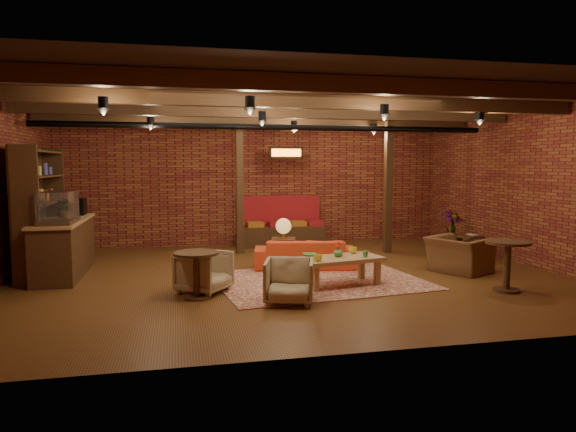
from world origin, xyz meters
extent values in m
plane|color=#432A10|center=(0.00, 0.00, 0.00)|extent=(10.00, 10.00, 0.00)
cube|color=black|center=(0.00, 0.00, 3.20)|extent=(10.00, 8.00, 0.02)
cube|color=maroon|center=(0.00, 4.00, 1.60)|extent=(10.00, 0.02, 3.20)
cube|color=maroon|center=(0.00, -4.00, 1.60)|extent=(10.00, 0.02, 3.20)
cube|color=maroon|center=(5.00, 0.00, 1.60)|extent=(0.02, 8.00, 3.20)
cylinder|color=black|center=(0.00, 1.60, 2.85)|extent=(9.60, 0.12, 0.12)
cube|color=#331E11|center=(-0.60, 2.60, 1.60)|extent=(0.16, 0.16, 3.20)
cube|color=#331E11|center=(2.80, 2.00, 1.60)|extent=(0.16, 0.16, 3.20)
imported|color=#337F33|center=(-4.00, 1.20, 1.22)|extent=(0.35, 0.39, 0.30)
cube|color=orange|center=(0.60, 3.10, 2.35)|extent=(0.86, 0.06, 0.30)
cube|color=maroon|center=(0.42, -0.50, 0.01)|extent=(3.89, 3.16, 0.01)
imported|color=#C43C1B|center=(0.46, 0.64, 0.29)|extent=(2.11, 1.14, 0.58)
cube|color=#A8864E|center=(0.68, -0.93, 0.46)|extent=(1.54, 0.99, 0.07)
cube|color=#A8864E|center=(0.15, -1.30, 0.21)|extent=(0.09, 0.09, 0.42)
cube|color=#A8864E|center=(1.31, -1.05, 0.21)|extent=(0.09, 0.09, 0.42)
cube|color=#A8864E|center=(0.05, -0.80, 0.21)|extent=(0.09, 0.09, 0.42)
cube|color=#A8864E|center=(1.21, -0.56, 0.21)|extent=(0.09, 0.09, 0.42)
imported|color=yellow|center=(0.21, -1.20, 0.55)|extent=(0.17, 0.17, 0.11)
imported|color=#479041|center=(1.11, -1.01, 0.55)|extent=(0.14, 0.14, 0.11)
imported|color=yellow|center=(1.02, -0.62, 0.55)|extent=(0.17, 0.17, 0.11)
imported|color=#479041|center=(0.19, -0.80, 0.52)|extent=(0.29, 0.29, 0.06)
imported|color=#479041|center=(0.67, -0.87, 0.56)|extent=(0.16, 0.16, 0.14)
sphere|color=red|center=(0.67, -0.87, 0.69)|extent=(0.10, 0.10, 0.10)
cube|color=#331E11|center=(0.07, 0.86, 0.56)|extent=(0.57, 0.57, 0.04)
cylinder|color=#331E11|center=(0.07, 0.86, 0.27)|extent=(0.04, 0.04, 0.54)
cylinder|color=#A88638|center=(0.07, 0.86, 0.60)|extent=(0.16, 0.16, 0.02)
cylinder|color=#A88638|center=(0.07, 0.86, 0.67)|extent=(0.04, 0.04, 0.22)
sphere|color=#C37A2E|center=(0.07, 0.86, 0.83)|extent=(0.31, 0.31, 0.31)
cylinder|color=#331E11|center=(-1.75, -1.26, 0.71)|extent=(0.70, 0.70, 0.04)
cylinder|color=#331E11|center=(-1.75, -1.26, 0.36)|extent=(0.10, 0.10, 0.68)
cylinder|color=#331E11|center=(-1.75, -1.26, 0.02)|extent=(0.42, 0.42, 0.04)
imported|color=beige|center=(-1.61, -0.91, 0.37)|extent=(0.97, 0.98, 0.74)
imported|color=beige|center=(-0.41, -1.84, 0.37)|extent=(0.87, 0.84, 0.73)
imported|color=brown|center=(3.27, -0.37, 0.46)|extent=(1.07, 1.24, 0.91)
cube|color=#331E11|center=(4.18, 0.79, 0.51)|extent=(0.59, 0.59, 0.04)
cylinder|color=#331E11|center=(4.18, 0.79, 0.24)|extent=(0.04, 0.04, 0.48)
imported|color=#331E11|center=(4.18, 0.79, 0.54)|extent=(0.23, 0.28, 0.02)
cylinder|color=#331E11|center=(3.22, -1.90, 0.81)|extent=(0.71, 0.71, 0.04)
cylinder|color=#331E11|center=(3.22, -1.90, 0.41)|extent=(0.11, 0.11, 0.78)
cylinder|color=#331E11|center=(3.22, -1.90, 0.02)|extent=(0.43, 0.43, 0.04)
imported|color=#4C7F4C|center=(4.40, 1.88, 1.44)|extent=(2.05, 2.05, 2.87)
camera|label=1|loc=(-2.02, -9.17, 2.07)|focal=32.00mm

